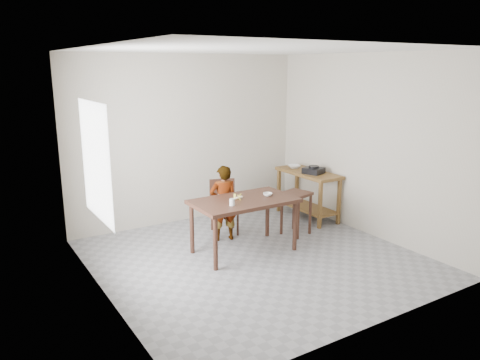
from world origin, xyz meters
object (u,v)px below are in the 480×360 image
child (223,203)px  stool (296,213)px  dining_table (244,226)px  dining_chair (224,207)px  prep_counter (308,195)px

child → stool: bearing=174.0°
dining_table → dining_chair: dining_chair is taller
dining_table → child: child is taller
dining_table → stool: 1.06m
child → dining_chair: child is taller
prep_counter → child: child is taller
child → dining_table: bearing=104.7°
dining_table → dining_chair: size_ratio=1.72×
dining_table → prep_counter: prep_counter is taller
prep_counter → dining_chair: dining_chair is taller
prep_counter → stool: (-0.67, -0.53, -0.07)m
stool → child: bearing=160.3°
prep_counter → stool: size_ratio=1.82×
child → dining_chair: 0.33m
dining_table → child: 0.58m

